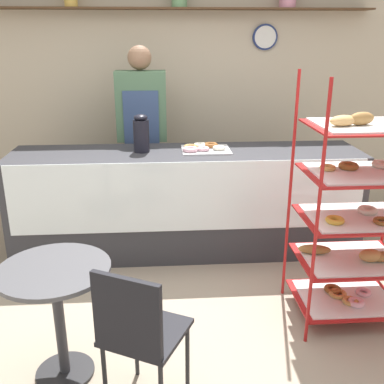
{
  "coord_description": "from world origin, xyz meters",
  "views": [
    {
      "loc": [
        -0.22,
        -2.78,
        1.9
      ],
      "look_at": [
        0.0,
        0.36,
        0.79
      ],
      "focal_mm": 42.0,
      "sensor_mm": 36.0,
      "label": 1
    }
  ],
  "objects_px": {
    "cafe_table": "(57,297)",
    "donut_tray_counter": "(203,148)",
    "person_worker": "(142,133)",
    "pastry_rack": "(355,217)",
    "cafe_chair": "(137,329)",
    "coffee_carafe": "(141,134)"
  },
  "relations": [
    {
      "from": "person_worker",
      "to": "cafe_table",
      "type": "distance_m",
      "value": 2.25
    },
    {
      "from": "cafe_table",
      "to": "donut_tray_counter",
      "type": "relative_size",
      "value": 1.68
    },
    {
      "from": "person_worker",
      "to": "cafe_table",
      "type": "relative_size",
      "value": 2.56
    },
    {
      "from": "pastry_rack",
      "to": "donut_tray_counter",
      "type": "xyz_separation_m",
      "value": [
        -0.91,
        1.16,
        0.21
      ]
    },
    {
      "from": "cafe_table",
      "to": "pastry_rack",
      "type": "bearing_deg",
      "value": 14.24
    },
    {
      "from": "pastry_rack",
      "to": "cafe_table",
      "type": "xyz_separation_m",
      "value": [
        -1.88,
        -0.48,
        -0.22
      ]
    },
    {
      "from": "person_worker",
      "to": "coffee_carafe",
      "type": "height_order",
      "value": "person_worker"
    },
    {
      "from": "cafe_table",
      "to": "donut_tray_counter",
      "type": "height_order",
      "value": "donut_tray_counter"
    },
    {
      "from": "cafe_table",
      "to": "coffee_carafe",
      "type": "distance_m",
      "value": 1.78
    },
    {
      "from": "person_worker",
      "to": "cafe_table",
      "type": "bearing_deg",
      "value": -100.91
    },
    {
      "from": "pastry_rack",
      "to": "donut_tray_counter",
      "type": "bearing_deg",
      "value": 128.34
    },
    {
      "from": "person_worker",
      "to": "cafe_chair",
      "type": "bearing_deg",
      "value": -88.98
    },
    {
      "from": "cafe_table",
      "to": "donut_tray_counter",
      "type": "bearing_deg",
      "value": 59.35
    },
    {
      "from": "cafe_table",
      "to": "coffee_carafe",
      "type": "bearing_deg",
      "value": 75.17
    },
    {
      "from": "person_worker",
      "to": "pastry_rack",
      "type": "bearing_deg",
      "value": -48.97
    },
    {
      "from": "cafe_table",
      "to": "coffee_carafe",
      "type": "relative_size",
      "value": 2.17
    },
    {
      "from": "coffee_carafe",
      "to": "donut_tray_counter",
      "type": "height_order",
      "value": "coffee_carafe"
    },
    {
      "from": "cafe_chair",
      "to": "pastry_rack",
      "type": "bearing_deg",
      "value": -123.67
    },
    {
      "from": "coffee_carafe",
      "to": "pastry_rack",
      "type": "bearing_deg",
      "value": -38.33
    },
    {
      "from": "coffee_carafe",
      "to": "cafe_chair",
      "type": "bearing_deg",
      "value": -89.1
    },
    {
      "from": "pastry_rack",
      "to": "coffee_carafe",
      "type": "relative_size",
      "value": 5.17
    },
    {
      "from": "cafe_chair",
      "to": "donut_tray_counter",
      "type": "height_order",
      "value": "donut_tray_counter"
    }
  ]
}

